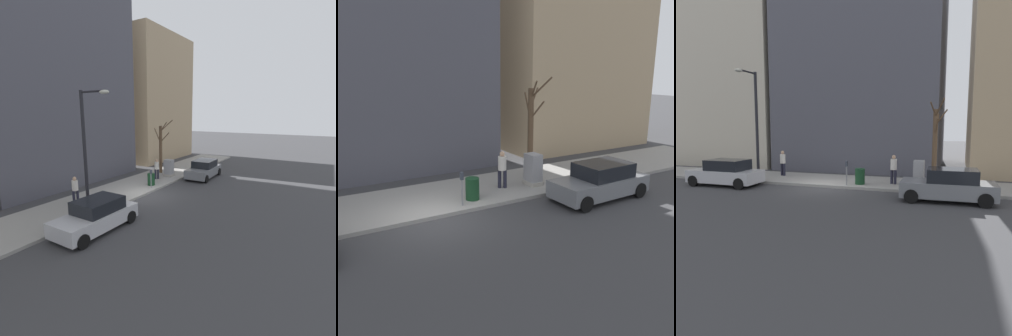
% 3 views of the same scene
% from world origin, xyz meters
% --- Properties ---
extents(ground_plane, '(120.00, 120.00, 0.00)m').
position_xyz_m(ground_plane, '(0.00, 0.00, 0.00)').
color(ground_plane, '#38383A').
extents(sidewalk, '(4.00, 36.00, 0.15)m').
position_xyz_m(sidewalk, '(2.00, 0.00, 0.07)').
color(sidewalk, gray).
rests_on(sidewalk, ground).
extents(parked_car_grey, '(2.04, 4.26, 1.52)m').
position_xyz_m(parked_car_grey, '(-1.29, -6.82, 0.74)').
color(parked_car_grey, slate).
rests_on(parked_car_grey, ground).
extents(parking_meter, '(0.14, 0.10, 1.35)m').
position_xyz_m(parking_meter, '(0.45, -1.32, 0.98)').
color(parking_meter, slate).
rests_on(parking_meter, sidewalk).
extents(utility_box, '(0.83, 0.61, 1.43)m').
position_xyz_m(utility_box, '(1.30, -5.22, 0.85)').
color(utility_box, '#A8A399').
rests_on(utility_box, sidewalk).
extents(bare_tree, '(1.76, 0.92, 4.80)m').
position_xyz_m(bare_tree, '(2.59, -5.94, 2.45)').
color(bare_tree, brown).
rests_on(bare_tree, sidewalk).
extents(trash_bin, '(0.56, 0.56, 0.90)m').
position_xyz_m(trash_bin, '(0.90, -1.97, 0.60)').
color(trash_bin, '#14381E').
rests_on(trash_bin, sidewalk).
extents(pedestrian_near_meter, '(0.36, 0.37, 1.66)m').
position_xyz_m(pedestrian_near_meter, '(1.59, -3.77, 1.09)').
color(pedestrian_near_meter, '#1E1E2D').
rests_on(pedestrian_near_meter, sidewalk).
extents(office_tower_left, '(10.10, 10.10, 14.25)m').
position_xyz_m(office_tower_left, '(10.55, -13.04, 7.13)').
color(office_tower_left, tan).
rests_on(office_tower_left, ground).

